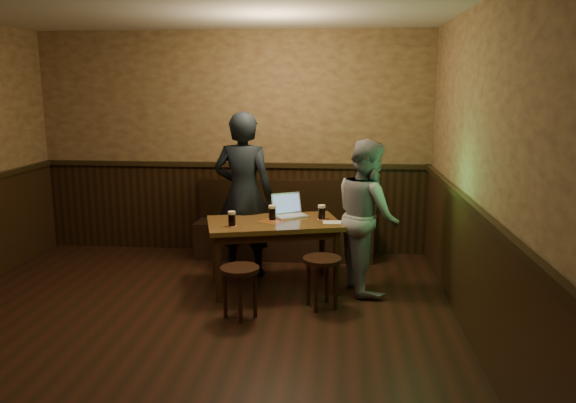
% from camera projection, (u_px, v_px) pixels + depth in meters
% --- Properties ---
extents(room, '(5.04, 6.04, 2.84)m').
position_uv_depth(room, '(169.00, 202.00, 4.49)').
color(room, black).
rests_on(room, ground).
extents(bench, '(2.20, 0.50, 0.95)m').
position_uv_depth(bench, '(284.00, 232.00, 7.07)').
color(bench, black).
rests_on(bench, ground).
extents(pub_table, '(1.51, 1.10, 0.73)m').
position_uv_depth(pub_table, '(274.00, 230.00, 5.87)').
color(pub_table, '#533317').
rests_on(pub_table, ground).
extents(stool_left, '(0.42, 0.42, 0.49)m').
position_uv_depth(stool_left, '(240.00, 277.00, 5.14)').
color(stool_left, black).
rests_on(stool_left, ground).
extents(stool_right, '(0.48, 0.48, 0.50)m').
position_uv_depth(stool_right, '(322.00, 268.00, 5.37)').
color(stool_right, black).
rests_on(stool_right, ground).
extents(pint_left, '(0.10, 0.10, 0.16)m').
position_uv_depth(pint_left, '(232.00, 219.00, 5.63)').
color(pint_left, red).
rests_on(pint_left, pub_table).
extents(pint_mid, '(0.10, 0.10, 0.16)m').
position_uv_depth(pint_mid, '(272.00, 213.00, 5.89)').
color(pint_mid, red).
rests_on(pint_mid, pub_table).
extents(pint_right, '(0.10, 0.10, 0.16)m').
position_uv_depth(pint_right, '(322.00, 212.00, 5.92)').
color(pint_right, red).
rests_on(pint_right, pub_table).
extents(laptop, '(0.44, 0.41, 0.24)m').
position_uv_depth(laptop, '(289.00, 210.00, 6.08)').
color(laptop, silver).
rests_on(laptop, pub_table).
extents(menu, '(0.23, 0.16, 0.00)m').
position_uv_depth(menu, '(333.00, 222.00, 5.80)').
color(menu, silver).
rests_on(menu, pub_table).
extents(person_suit, '(0.72, 0.51, 1.85)m').
position_uv_depth(person_suit, '(244.00, 194.00, 6.26)').
color(person_suit, black).
rests_on(person_suit, ground).
extents(person_grey, '(0.80, 0.91, 1.59)m').
position_uv_depth(person_grey, '(367.00, 216.00, 5.80)').
color(person_grey, gray).
rests_on(person_grey, ground).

